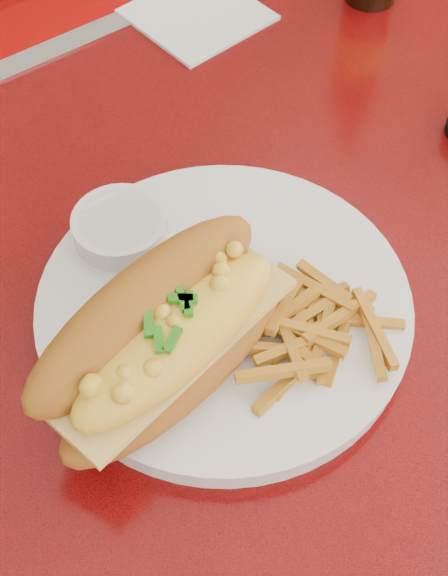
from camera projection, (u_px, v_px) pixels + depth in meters
ground at (265, 563)px, 1.31m from camera, size 8.00×8.00×0.00m
diner_table at (289, 374)px, 0.81m from camera, size 1.23×0.83×0.77m
dinner_plate at (224, 308)px, 0.65m from camera, size 0.36×0.36×0.02m
mac_hoagie at (166, 335)px, 0.58m from camera, size 0.24×0.15×0.10m
fries_pile at (313, 324)px, 0.62m from camera, size 0.12×0.11×0.03m
fork at (294, 277)px, 0.66m from camera, size 0.08×0.14×0.00m
gravy_ramekin at (121, 235)px, 0.68m from camera, size 0.11×0.11×0.05m
paper_napkin at (197, 14)px, 0.90m from camera, size 0.14×0.14×0.00m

